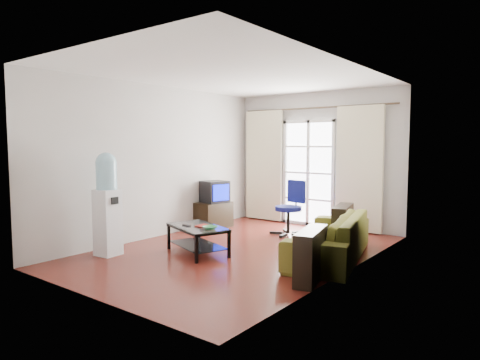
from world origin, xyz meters
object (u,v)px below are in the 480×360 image
(task_chair, at_px, (289,219))
(water_cooler, at_px, (107,202))
(sofa, at_px, (329,237))
(tv_stand, at_px, (213,215))
(crt_tv, at_px, (214,192))
(coffee_table, at_px, (198,236))

(task_chair, xyz_separation_m, water_cooler, (-1.44, -2.88, 0.51))
(sofa, bearing_deg, tv_stand, -118.34)
(crt_tv, bearing_deg, sofa, 0.06)
(tv_stand, relative_size, water_cooler, 0.45)
(coffee_table, xyz_separation_m, water_cooler, (-1.00, -0.89, 0.54))
(tv_stand, xyz_separation_m, task_chair, (1.58, 0.30, 0.04))
(sofa, distance_m, coffee_table, 1.97)
(water_cooler, bearing_deg, crt_tv, 87.97)
(crt_tv, xyz_separation_m, task_chair, (1.58, 0.28, -0.42))
(sofa, distance_m, task_chair, 1.65)
(sofa, bearing_deg, crt_tv, -118.80)
(coffee_table, relative_size, task_chair, 1.18)
(sofa, distance_m, crt_tv, 2.99)
(coffee_table, bearing_deg, crt_tv, 123.70)
(sofa, relative_size, water_cooler, 1.51)
(coffee_table, xyz_separation_m, tv_stand, (-1.15, 1.69, -0.02))
(water_cooler, bearing_deg, sofa, 29.00)
(crt_tv, bearing_deg, water_cooler, -72.07)
(sofa, xyz_separation_m, water_cooler, (-2.73, -1.85, 0.49))
(sofa, height_order, water_cooler, water_cooler)
(tv_stand, bearing_deg, sofa, -7.57)
(crt_tv, bearing_deg, tv_stand, -82.47)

